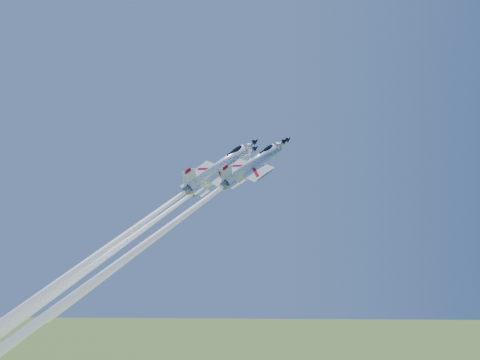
{
  "coord_description": "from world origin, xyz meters",
  "views": [
    {
      "loc": [
        2.22,
        -98.24,
        95.71
      ],
      "look_at": [
        0.0,
        0.0,
        97.53
      ],
      "focal_mm": 40.0,
      "sensor_mm": 36.0,
      "label": 1
    }
  ],
  "objects_px": {
    "jet_lead": "(187,214)",
    "jet_left": "(126,242)",
    "jet_right": "(161,232)",
    "jet_slot": "(112,244)"
  },
  "relations": [
    {
      "from": "jet_lead",
      "to": "jet_left",
      "type": "relative_size",
      "value": 0.81
    },
    {
      "from": "jet_left",
      "to": "jet_lead",
      "type": "bearing_deg",
      "value": 56.32
    },
    {
      "from": "jet_right",
      "to": "jet_slot",
      "type": "bearing_deg",
      "value": -145.13
    },
    {
      "from": "jet_left",
      "to": "jet_right",
      "type": "distance_m",
      "value": 11.92
    },
    {
      "from": "jet_left",
      "to": "jet_slot",
      "type": "xyz_separation_m",
      "value": [
        -0.88,
        -5.81,
        0.2
      ]
    },
    {
      "from": "jet_lead",
      "to": "jet_left",
      "type": "xyz_separation_m",
      "value": [
        -10.85,
        -0.63,
        -4.96
      ]
    },
    {
      "from": "jet_right",
      "to": "jet_slot",
      "type": "xyz_separation_m",
      "value": [
        -8.69,
        2.85,
        -2.3
      ]
    },
    {
      "from": "jet_lead",
      "to": "jet_left",
      "type": "distance_m",
      "value": 11.95
    },
    {
      "from": "jet_slot",
      "to": "jet_right",
      "type": "bearing_deg",
      "value": 34.87
    },
    {
      "from": "jet_lead",
      "to": "jet_left",
      "type": "height_order",
      "value": "jet_lead"
    }
  ]
}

